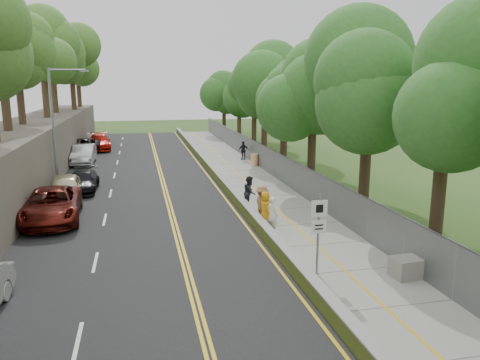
{
  "coord_description": "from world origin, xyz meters",
  "views": [
    {
      "loc": [
        -5.3,
        -18.48,
        7.16
      ],
      "look_at": [
        0.5,
        8.0,
        1.4
      ],
      "focal_mm": 35.0,
      "sensor_mm": 36.0,
      "label": 1
    }
  ],
  "objects_px": {
    "streetlight": "(56,120)",
    "painter_0": "(265,208)",
    "signpost": "(319,225)",
    "car_2": "(52,205)",
    "construction_barrel": "(254,160)",
    "concrete_block": "(407,267)",
    "person_far": "(243,151)"
  },
  "relations": [
    {
      "from": "streetlight",
      "to": "painter_0",
      "type": "relative_size",
      "value": 4.62
    },
    {
      "from": "signpost",
      "to": "car_2",
      "type": "height_order",
      "value": "signpost"
    },
    {
      "from": "car_2",
      "to": "painter_0",
      "type": "distance_m",
      "value": 11.01
    },
    {
      "from": "streetlight",
      "to": "construction_barrel",
      "type": "height_order",
      "value": "streetlight"
    },
    {
      "from": "concrete_block",
      "to": "car_2",
      "type": "bearing_deg",
      "value": 143.51
    },
    {
      "from": "signpost",
      "to": "painter_0",
      "type": "distance_m",
      "value": 6.37
    },
    {
      "from": "painter_0",
      "to": "car_2",
      "type": "bearing_deg",
      "value": 65.13
    },
    {
      "from": "concrete_block",
      "to": "car_2",
      "type": "height_order",
      "value": "car_2"
    },
    {
      "from": "person_far",
      "to": "concrete_block",
      "type": "bearing_deg",
      "value": 82.81
    },
    {
      "from": "painter_0",
      "to": "construction_barrel",
      "type": "bearing_deg",
      "value": -20.77
    },
    {
      "from": "car_2",
      "to": "painter_0",
      "type": "xyz_separation_m",
      "value": [
        10.57,
        -3.09,
        0.04
      ]
    },
    {
      "from": "concrete_block",
      "to": "car_2",
      "type": "relative_size",
      "value": 0.19
    },
    {
      "from": "signpost",
      "to": "person_far",
      "type": "relative_size",
      "value": 1.82
    },
    {
      "from": "streetlight",
      "to": "person_far",
      "type": "xyz_separation_m",
      "value": [
        14.55,
        8.89,
        -3.74
      ]
    },
    {
      "from": "car_2",
      "to": "person_far",
      "type": "bearing_deg",
      "value": 46.38
    },
    {
      "from": "construction_barrel",
      "to": "car_2",
      "type": "height_order",
      "value": "car_2"
    },
    {
      "from": "construction_barrel",
      "to": "car_2",
      "type": "xyz_separation_m",
      "value": [
        -14.12,
        -13.3,
        0.32
      ]
    },
    {
      "from": "person_far",
      "to": "streetlight",
      "type": "bearing_deg",
      "value": 24.03
    },
    {
      "from": "signpost",
      "to": "painter_0",
      "type": "bearing_deg",
      "value": 92.73
    },
    {
      "from": "streetlight",
      "to": "car_2",
      "type": "xyz_separation_m",
      "value": [
        0.64,
        -7.64,
        -3.76
      ]
    },
    {
      "from": "signpost",
      "to": "person_far",
      "type": "xyz_separation_m",
      "value": [
        3.04,
        25.91,
        -1.06
      ]
    },
    {
      "from": "car_2",
      "to": "signpost",
      "type": "bearing_deg",
      "value": -44.34
    },
    {
      "from": "streetlight",
      "to": "car_2",
      "type": "bearing_deg",
      "value": -85.18
    },
    {
      "from": "streetlight",
      "to": "signpost",
      "type": "height_order",
      "value": "streetlight"
    },
    {
      "from": "streetlight",
      "to": "concrete_block",
      "type": "height_order",
      "value": "streetlight"
    },
    {
      "from": "streetlight",
      "to": "painter_0",
      "type": "height_order",
      "value": "streetlight"
    },
    {
      "from": "streetlight",
      "to": "signpost",
      "type": "distance_m",
      "value": 20.72
    },
    {
      "from": "streetlight",
      "to": "concrete_block",
      "type": "distance_m",
      "value": 23.59
    },
    {
      "from": "signpost",
      "to": "construction_barrel",
      "type": "relative_size",
      "value": 3.03
    },
    {
      "from": "streetlight",
      "to": "person_far",
      "type": "height_order",
      "value": "streetlight"
    },
    {
      "from": "person_far",
      "to": "signpost",
      "type": "bearing_deg",
      "value": 75.9
    },
    {
      "from": "concrete_block",
      "to": "car_2",
      "type": "distance_m",
      "value": 17.43
    }
  ]
}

